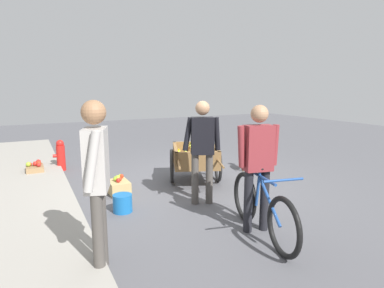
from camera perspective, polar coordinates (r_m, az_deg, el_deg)
ground_plane at (r=6.08m, az=-0.37°, el=-7.08°), size 24.00×24.00×0.00m
fruit_cart at (r=6.12m, az=0.51°, el=-2.71°), size 1.81×1.33×0.73m
vendor_person at (r=4.89m, az=1.83°, el=0.09°), size 0.31×0.55×1.58m
bicycle at (r=4.06m, az=12.17°, el=-10.97°), size 1.64×0.53×0.85m
cyclist_person at (r=4.02m, az=11.50°, el=-2.34°), size 0.27×0.54×1.58m
dog at (r=7.17m, az=9.21°, el=-2.30°), size 0.61×0.38×0.40m
fire_hydrant at (r=7.53m, az=-22.06°, el=-1.84°), size 0.25×0.25×0.67m
plastic_bucket at (r=4.87m, az=-12.09°, el=-10.13°), size 0.28×0.28×0.26m
apple_crate at (r=7.26m, az=-25.83°, el=-4.19°), size 0.44×0.32×0.32m
mixed_fruit_crate at (r=5.67m, az=-12.75°, el=-7.30°), size 0.44×0.32×0.32m
bystander_person at (r=3.16m, az=-16.39°, el=-4.68°), size 0.50×0.31×1.68m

